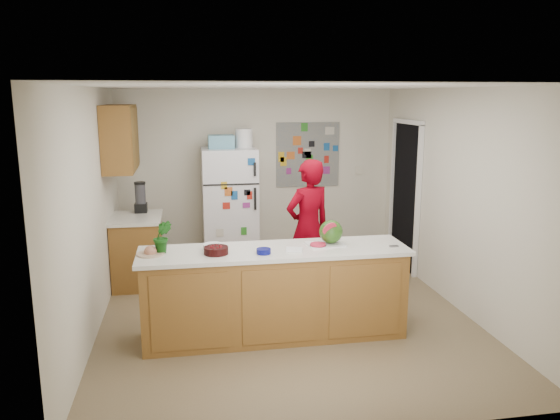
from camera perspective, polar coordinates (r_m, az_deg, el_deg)
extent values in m
cube|color=brown|center=(6.23, 0.53, -11.00)|extent=(4.00, 4.50, 0.02)
cube|color=beige|center=(8.05, -2.35, 3.59)|extent=(4.00, 0.02, 2.50)
cube|color=beige|center=(5.84, -19.23, -0.26)|extent=(0.02, 4.50, 2.50)
cube|color=beige|center=(6.52, 18.21, 1.02)|extent=(0.02, 4.50, 2.50)
cube|color=white|center=(5.74, 0.58, 12.86)|extent=(4.00, 4.50, 0.02)
cube|color=black|center=(7.83, 13.02, 1.35)|extent=(0.03, 0.85, 2.04)
cube|color=brown|center=(5.57, -0.58, -8.85)|extent=(2.60, 0.62, 0.88)
cube|color=silver|center=(5.43, -0.59, -4.30)|extent=(2.68, 0.70, 0.04)
cube|color=brown|center=(7.30, -14.64, -4.26)|extent=(0.60, 0.80, 0.86)
cube|color=silver|center=(7.19, -14.83, -0.82)|extent=(0.64, 0.84, 0.04)
cube|color=brown|center=(7.01, -16.38, 7.22)|extent=(0.35, 1.00, 0.80)
cube|color=silver|center=(7.71, -5.28, 0.15)|extent=(0.75, 0.70, 1.70)
cube|color=#5999B2|center=(7.56, -6.17, 7.11)|extent=(0.35, 0.28, 0.18)
cube|color=slate|center=(8.13, 2.92, 5.79)|extent=(0.95, 0.01, 0.95)
imported|color=#73000D|center=(6.61, 2.97, -1.89)|extent=(0.72, 0.60, 1.68)
cylinder|color=black|center=(7.39, -14.37, 1.21)|extent=(0.14, 0.14, 0.38)
cube|color=white|center=(5.58, 4.78, -3.60)|extent=(0.39, 0.30, 0.01)
sphere|color=#2B591A|center=(5.58, 5.35, -2.27)|extent=(0.24, 0.24, 0.24)
cylinder|color=red|center=(5.51, 3.99, -3.61)|extent=(0.16, 0.16, 0.02)
cylinder|color=black|center=(5.28, -6.69, -4.21)|extent=(0.28, 0.28, 0.07)
cylinder|color=silver|center=(5.43, -7.03, -3.84)|extent=(0.19, 0.19, 0.06)
cylinder|color=#070A5B|center=(5.26, -1.72, -4.32)|extent=(0.18, 0.18, 0.05)
cylinder|color=beige|center=(5.37, -13.37, -4.49)|extent=(0.29, 0.29, 0.02)
cube|color=silver|center=(5.37, 1.50, -4.15)|extent=(0.19, 0.18, 0.02)
cube|color=gray|center=(5.62, 11.82, -3.72)|extent=(0.09, 0.04, 0.01)
imported|color=#134016|center=(5.37, -12.19, -2.73)|extent=(0.19, 0.15, 0.33)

